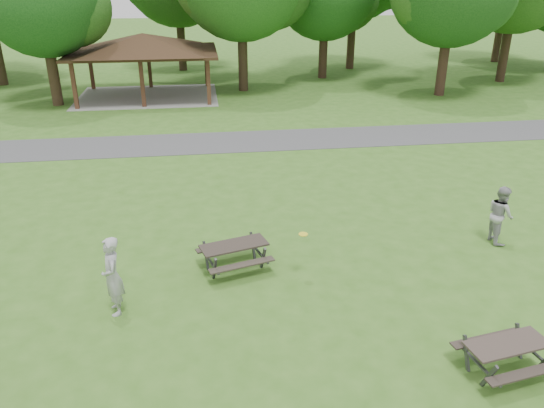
{
  "coord_description": "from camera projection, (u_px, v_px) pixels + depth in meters",
  "views": [
    {
      "loc": [
        -0.81,
        -9.31,
        7.32
      ],
      "look_at": [
        1.0,
        4.0,
        1.3
      ],
      "focal_mm": 35.0,
      "sensor_mm": 36.0,
      "label": 1
    }
  ],
  "objects": [
    {
      "name": "frisbee_thrower",
      "position": [
        112.0,
        276.0,
        11.93
      ],
      "size": [
        0.6,
        0.78,
        1.91
      ],
      "primitive_type": "imported",
      "rotation": [
        0.0,
        0.0,
        -1.34
      ],
      "color": "#A3A3A5",
      "rests_on": "ground"
    },
    {
      "name": "frisbee_in_flight",
      "position": [
        303.0,
        234.0,
        13.18
      ],
      "size": [
        0.24,
        0.24,
        0.02
      ],
      "color": "yellow",
      "rests_on": "ground"
    },
    {
      "name": "frisbee_catcher",
      "position": [
        500.0,
        214.0,
        15.15
      ],
      "size": [
        0.67,
        0.85,
        1.71
      ],
      "primitive_type": "imported",
      "rotation": [
        0.0,
        0.0,
        1.54
      ],
      "color": "#9D9D9F",
      "rests_on": "ground"
    },
    {
      "name": "picnic_table_far",
      "position": [
        506.0,
        350.0,
        10.29
      ],
      "size": [
        1.83,
        1.57,
        0.71
      ],
      "color": "#322824",
      "rests_on": "ground"
    },
    {
      "name": "pavilion",
      "position": [
        143.0,
        45.0,
        31.46
      ],
      "size": [
        8.6,
        7.01,
        3.76
      ],
      "color": "#3D2216",
      "rests_on": "ground"
    },
    {
      "name": "picnic_table_middle",
      "position": [
        234.0,
        250.0,
        13.84
      ],
      "size": [
        2.05,
        1.81,
        0.75
      ],
      "color": "black",
      "rests_on": "ground"
    },
    {
      "name": "ground",
      "position": [
        251.0,
        336.0,
        11.51
      ],
      "size": [
        160.0,
        160.0,
        0.0
      ],
      "primitive_type": "plane",
      "color": "#35621C",
      "rests_on": "ground"
    },
    {
      "name": "asphalt_path",
      "position": [
        221.0,
        142.0,
        24.16
      ],
      "size": [
        120.0,
        3.2,
        0.02
      ],
      "primitive_type": "cube",
      "color": "#424144",
      "rests_on": "ground"
    }
  ]
}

